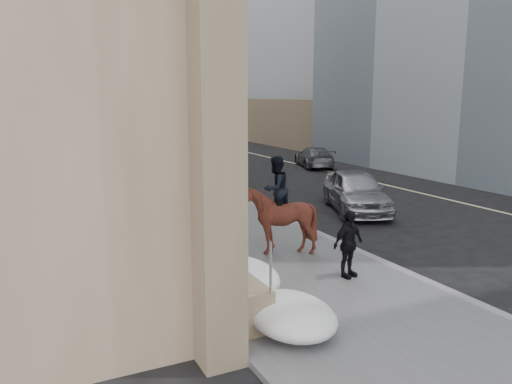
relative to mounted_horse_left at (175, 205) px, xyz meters
The scene contains 17 objects.
ground 4.73m from the mounted_horse_left, 69.95° to the right, with size 140.00×140.00×0.00m, color black.
sidewalk 6.02m from the mounted_horse_left, 74.58° to the left, with size 5.00×80.00×0.12m, color #4E4E51.
curb 7.16m from the mounted_horse_left, 53.66° to the left, with size 0.24×80.00×0.12m, color slate.
lane_line 13.40m from the mounted_horse_left, 25.26° to the left, with size 0.15×70.00×0.01m, color #BFB78C.
limestone_building 17.84m from the mounted_horse_left, 103.25° to the left, with size 6.10×44.00×18.00m.
far_podium 18.01m from the mounted_horse_left, 18.45° to the left, with size 2.00×80.00×4.00m, color #7D6851.
bg_building_mid 57.42m from the mounted_horse_left, 84.29° to the left, with size 30.00×12.00×28.00m, color slate.
bg_building_far 68.41m from the mounted_horse_left, 93.74° to the left, with size 24.00×12.00×20.00m, color gray.
streetlight_mid 11.14m from the mounted_horse_left, 66.03° to the left, with size 1.71×0.24×8.00m.
streetlight_far 30.20m from the mounted_horse_left, 81.74° to the left, with size 1.71×0.24×8.00m.
traffic_signal 18.29m from the mounted_horse_left, 78.36° to the left, with size 4.10×0.22×6.00m.
snow_bank 3.87m from the mounted_horse_left, 87.75° to the left, with size 1.70×18.10×0.76m.
mounted_horse_left is the anchor object (origin of this frame).
mounted_horse_right 3.04m from the mounted_horse_left, 46.85° to the right, with size 2.03×2.12×2.59m.
pedestrian 5.28m from the mounted_horse_left, 59.21° to the right, with size 0.92×0.39×1.58m, color black.
car_silver 7.41m from the mounted_horse_left, ahead, with size 1.83×4.55×1.55m, color #9D9EA4.
car_grey 17.24m from the mounted_horse_left, 44.35° to the left, with size 1.71×4.20×1.22m, color #56575D.
Camera 1 is at (-5.55, -9.16, 4.22)m, focal length 35.00 mm.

